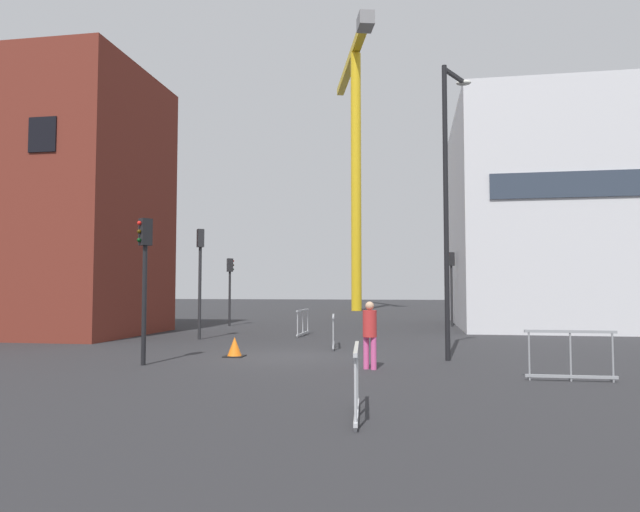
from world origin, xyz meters
TOP-DOWN VIEW (x-y plane):
  - ground at (0.00, 0.00)m, footprint 160.00×160.00m
  - brick_building at (-12.90, 5.89)m, footprint 10.63×7.08m
  - office_block at (12.26, 14.29)m, footprint 12.87×11.03m
  - construction_crane at (-1.35, 33.23)m, footprint 5.20×16.89m
  - streetlamp_tall at (4.57, -0.01)m, footprint 0.92×1.31m
  - traffic_light_verge at (5.54, 13.78)m, footprint 0.38×0.35m
  - traffic_light_near at (-3.27, -2.35)m, footprint 0.36×0.38m
  - traffic_light_island at (-5.92, 12.48)m, footprint 0.38×0.36m
  - traffic_light_corner at (-4.55, 4.75)m, footprint 0.36×0.38m
  - pedestrian_walking at (2.52, -2.13)m, footprint 0.34×0.34m
  - safety_barrier_right_run at (2.71, -7.30)m, footprint 0.21×1.81m
  - safety_barrier_mid_span at (-0.94, 7.04)m, footprint 0.12×2.13m
  - safety_barrier_rear at (6.87, -3.21)m, footprint 1.87×0.08m
  - safety_barrier_left_run at (0.97, 2.54)m, footprint 0.33×2.00m
  - traffic_cone_by_barrier at (-1.51, -0.25)m, footprint 0.56×0.56m

SIDE VIEW (x-z plane):
  - ground at x=0.00m, z-range 0.00..0.00m
  - traffic_cone_by_barrier at x=-1.51m, z-range -0.02..0.54m
  - safety_barrier_right_run at x=2.71m, z-range 0.02..1.10m
  - safety_barrier_rear at x=6.87m, z-range 0.02..1.10m
  - safety_barrier_left_run at x=0.97m, z-range 0.02..1.10m
  - safety_barrier_mid_span at x=-0.94m, z-range 0.02..1.10m
  - pedestrian_walking at x=2.52m, z-range 0.13..1.78m
  - traffic_light_island at x=-5.92m, z-range 0.63..4.16m
  - traffic_light_near at x=-3.27m, z-range 0.66..4.44m
  - traffic_light_verge at x=5.54m, z-range 0.67..4.49m
  - traffic_light_corner at x=-4.55m, z-range 0.71..4.97m
  - streetlamp_tall at x=4.57m, z-range 0.62..8.83m
  - office_block at x=12.26m, z-range 0.00..11.09m
  - brick_building at x=-12.90m, z-range 0.00..11.24m
  - construction_crane at x=-1.35m, z-range 3.78..27.55m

